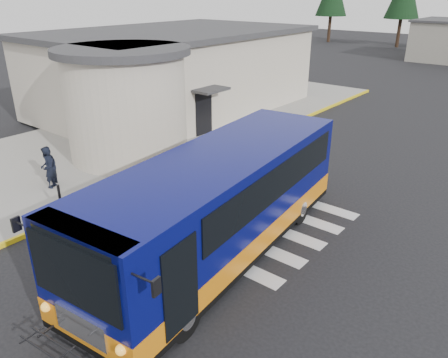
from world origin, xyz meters
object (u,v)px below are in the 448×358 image
Objects in this scene: pedestrian_b at (48,167)px; bollard at (60,200)px; pedestrian_a at (50,167)px; transit_bus at (218,208)px.

bollard is (2.51, -1.07, -0.23)m from pedestrian_b.
pedestrian_a reaches higher than pedestrian_b.
pedestrian_b is (-7.88, -0.73, -0.52)m from transit_bus.
bollard is at bearing 22.40° from pedestrian_b.
pedestrian_b reaches higher than bollard.
transit_bus is at bearing -111.09° from pedestrian_a.
pedestrian_a is at bearing 51.95° from pedestrian_b.
pedestrian_b is at bearing 70.17° from pedestrian_a.
transit_bus reaches higher than pedestrian_b.
transit_bus reaches higher than bollard.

